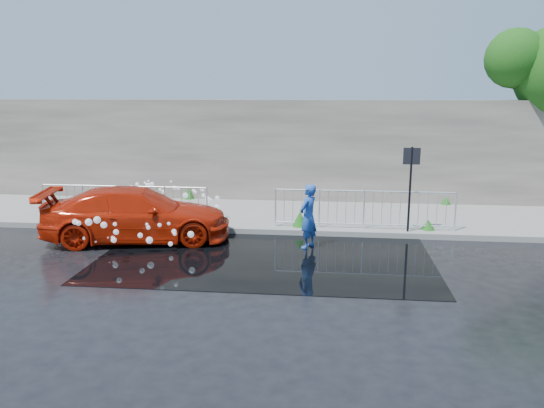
# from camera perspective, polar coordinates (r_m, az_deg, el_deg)

# --- Properties ---
(ground) EXTENTS (90.00, 90.00, 0.00)m
(ground) POSITION_cam_1_polar(r_m,az_deg,el_deg) (12.22, -3.59, -6.91)
(ground) COLOR black
(ground) RESTS_ON ground
(pavement) EXTENTS (30.00, 4.00, 0.15)m
(pavement) POSITION_cam_1_polar(r_m,az_deg,el_deg) (16.95, -0.74, -1.16)
(pavement) COLOR gray
(pavement) RESTS_ON ground
(curb) EXTENTS (30.00, 0.25, 0.16)m
(curb) POSITION_cam_1_polar(r_m,az_deg,el_deg) (15.03, -1.66, -2.90)
(curb) COLOR gray
(curb) RESTS_ON ground
(retaining_wall) EXTENTS (30.00, 0.60, 3.50)m
(retaining_wall) POSITION_cam_1_polar(r_m,az_deg,el_deg) (18.79, 0.06, 5.81)
(retaining_wall) COLOR #565249
(retaining_wall) RESTS_ON pavement
(puddle) EXTENTS (8.00, 5.00, 0.01)m
(puddle) POSITION_cam_1_polar(r_m,az_deg,el_deg) (13.08, -0.68, -5.55)
(puddle) COLOR black
(puddle) RESTS_ON ground
(sign_post) EXTENTS (0.45, 0.06, 2.50)m
(sign_post) POSITION_cam_1_polar(r_m,az_deg,el_deg) (14.81, 14.69, 2.98)
(sign_post) COLOR black
(sign_post) RESTS_ON ground
(railing_left) EXTENTS (5.05, 0.05, 1.10)m
(railing_left) POSITION_cam_1_polar(r_m,az_deg,el_deg) (16.23, -15.64, 0.16)
(railing_left) COLOR silver
(railing_left) RESTS_ON pavement
(railing_right) EXTENTS (5.05, 0.05, 1.10)m
(railing_right) POSITION_cam_1_polar(r_m,az_deg,el_deg) (15.11, 9.85, -0.44)
(railing_right) COLOR silver
(railing_right) RESTS_ON pavement
(weeds) EXTENTS (12.17, 3.93, 0.43)m
(weeds) POSITION_cam_1_polar(r_m,az_deg,el_deg) (16.51, -2.41, -0.62)
(weeds) COLOR #174D14
(weeds) RESTS_ON pavement
(water_spray) EXTENTS (3.65, 5.68, 1.07)m
(water_spray) POSITION_cam_1_polar(r_m,az_deg,el_deg) (15.34, -13.37, -0.66)
(water_spray) COLOR white
(water_spray) RESTS_ON ground
(red_car) EXTENTS (5.23, 2.89, 1.43)m
(red_car) POSITION_cam_1_polar(r_m,az_deg,el_deg) (14.68, -14.32, -1.08)
(red_car) COLOR #B61D07
(red_car) RESTS_ON ground
(person) EXTENTS (0.64, 0.72, 1.66)m
(person) POSITION_cam_1_polar(r_m,az_deg,el_deg) (13.55, 3.92, -1.33)
(person) COLOR #2350B3
(person) RESTS_ON ground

